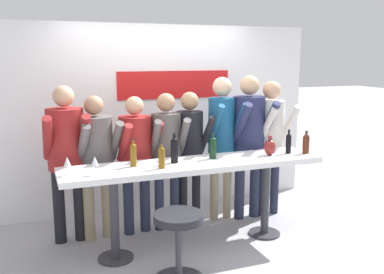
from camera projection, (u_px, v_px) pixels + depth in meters
ground_plane at (195, 246)px, 4.64m from camera, size 40.00×40.00×0.00m
back_wall at (157, 117)px, 5.70m from camera, size 4.38×0.12×2.43m
tasting_table at (195, 174)px, 4.49m from camera, size 2.78×0.59×0.94m
bar_stool at (179, 236)px, 3.82m from camera, size 0.47×0.47×0.65m
person_far_left at (66, 148)px, 4.56m from camera, size 0.47×0.56×1.73m
person_left at (96, 153)px, 4.66m from camera, size 0.50×0.59×1.61m
person_center_left at (136, 151)px, 4.81m from camera, size 0.48×0.56×1.59m
person_center at (167, 146)px, 4.92m from camera, size 0.42×0.52×1.62m
person_center_right at (190, 143)px, 5.05m from camera, size 0.40×0.51×1.62m
person_right at (222, 132)px, 5.20m from camera, size 0.39×0.53×1.78m
person_far_right at (249, 132)px, 5.25m from camera, size 0.47×0.57×1.80m
person_rightmost at (271, 133)px, 5.37m from camera, size 0.43×0.55×1.73m
wine_bottle_0 at (174, 149)px, 4.41m from camera, size 0.08×0.08×0.32m
wine_bottle_1 at (133, 154)px, 4.27m from camera, size 0.06×0.06×0.28m
wine_bottle_2 at (213, 147)px, 4.60m from camera, size 0.07×0.07×0.28m
wine_bottle_3 at (306, 143)px, 4.84m from camera, size 0.07×0.07×0.26m
wine_bottle_4 at (162, 156)px, 4.19m from camera, size 0.07×0.07×0.26m
wine_bottle_5 at (288, 143)px, 4.84m from camera, size 0.06×0.06×0.27m
wine_glass_0 at (95, 162)px, 3.96m from camera, size 0.07×0.07×0.18m
wine_glass_1 at (67, 162)px, 3.94m from camera, size 0.07×0.07×0.18m
decorative_vase at (270, 147)px, 4.76m from camera, size 0.13×0.13×0.22m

